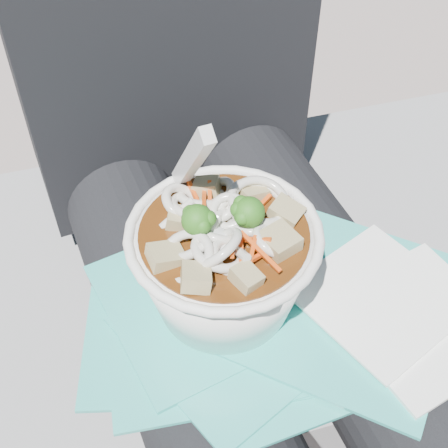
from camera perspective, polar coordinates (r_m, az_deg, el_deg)
name	(u,v)px	position (r m, az deg, el deg)	size (l,w,h in m)	color
stone_ledge	(213,357)	(1.00, -1.05, -12.04)	(1.00, 0.50, 0.47)	slate
lap	(261,322)	(0.67, 3.38, -8.96)	(0.31, 0.48, 0.14)	black
person_body	(228,247)	(0.70, 0.33, -2.14)	(0.34, 0.94, 1.00)	black
plastic_bag	(250,320)	(0.58, 2.37, -8.75)	(0.40, 0.29, 0.02)	teal
napkins	(404,312)	(0.59, 16.12, -7.73)	(0.18, 0.19, 0.01)	white
udon_bowl	(224,257)	(0.54, -0.03, -3.07)	(0.17, 0.17, 0.20)	white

